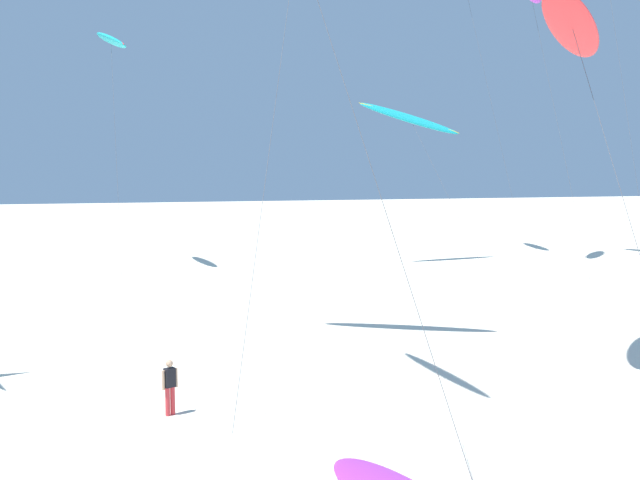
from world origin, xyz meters
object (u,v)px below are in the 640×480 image
Objects in this scene: flying_kite_1 at (111,40)px; person_foreground_walker at (170,385)px; flying_kite_3 at (572,26)px; flying_kite_4 at (411,119)px.

flying_kite_1 is 35.38m from person_foreground_walker.
flying_kite_1 reaches higher than person_foreground_walker.
flying_kite_3 is 1.07× the size of flying_kite_4.
flying_kite_4 is at bearing 56.49° from person_foreground_walker.
person_foreground_walker is at bearing -87.53° from flying_kite_1.
person_foreground_walker is (1.39, -32.13, -14.73)m from flying_kite_1.
flying_kite_1 is 34.54m from flying_kite_3.
flying_kite_1 is 1.33× the size of flying_kite_3.
flying_kite_1 is 1.42× the size of flying_kite_4.
flying_kite_1 is 21.55m from flying_kite_4.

